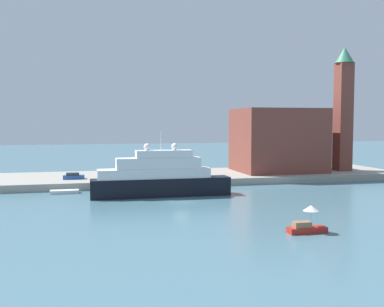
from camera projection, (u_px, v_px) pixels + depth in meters
The scene contains 10 objects.
ground at pixel (182, 202), 71.67m from camera, with size 400.00×400.00×0.00m, color slate.
quay_dock at pixel (156, 178), 97.48m from camera, with size 110.00×21.28×1.44m, color gray.
large_yacht at pixel (160, 178), 77.29m from camera, with size 23.97×3.74×11.13m.
small_motorboat at pixel (307, 223), 51.73m from camera, with size 4.54×1.84×3.19m.
work_barge at pixel (65, 192), 80.54m from camera, with size 4.96×1.89×0.62m, color silver.
harbor_building at pixel (278, 140), 103.80m from camera, with size 18.83×15.29×14.40m, color brown.
bell_tower at pixel (343, 105), 104.53m from camera, with size 4.31×4.31×28.62m.
parked_car at pixel (74, 176), 89.58m from camera, with size 4.14×1.82×1.27m.
person_figure at pixel (98, 174), 92.31m from camera, with size 0.36×0.36×1.59m.
mooring_bollard at pixel (195, 177), 89.91m from camera, with size 0.46×0.46×0.89m, color black.
Camera 1 is at (-14.76, -69.44, 12.70)m, focal length 42.13 mm.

